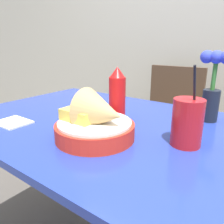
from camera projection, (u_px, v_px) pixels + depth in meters
wall_window at (212, 3)px, 1.55m from camera, size 7.00×0.06×2.60m
dining_table at (117, 146)px, 0.85m from camera, size 1.30×0.80×0.73m
chair_far_window at (169, 116)px, 1.60m from camera, size 0.40×0.40×0.87m
food_basket at (97, 122)px, 0.68m from camera, size 0.25×0.25×0.16m
ketchup_bottle at (117, 95)px, 0.84m from camera, size 0.06×0.06×0.21m
drink_cup at (187, 124)px, 0.63m from camera, size 0.09×0.09×0.24m
flower_vase at (213, 87)px, 0.82m from camera, size 0.12×0.06×0.27m
napkin at (13, 122)px, 0.83m from camera, size 0.13×0.10×0.01m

